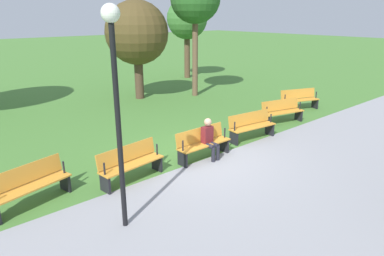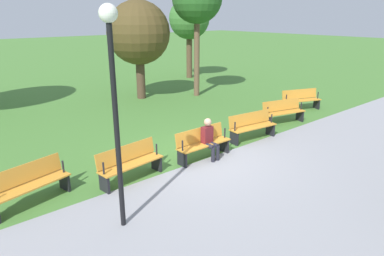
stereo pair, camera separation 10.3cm
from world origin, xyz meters
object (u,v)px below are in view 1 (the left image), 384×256
(bench_0, at_px, (299,99))
(tree_3, at_px, (187,19))
(lamp_post, at_px, (115,82))
(bench_4, at_px, (131,163))
(bench_2, at_px, (251,125))
(tree_0, at_px, (137,33))
(person_seated, at_px, (209,138))
(bench_1, at_px, (282,111))
(bench_3, at_px, (203,143))
(bench_5, at_px, (29,185))

(bench_0, xyz_separation_m, tree_3, (-1.45, -9.42, 3.23))
(lamp_post, bearing_deg, bench_4, -124.63)
(bench_2, relative_size, tree_0, 0.38)
(person_seated, bearing_deg, tree_0, -108.27)
(lamp_post, bearing_deg, bench_1, -165.74)
(bench_0, xyz_separation_m, bench_3, (6.85, 1.22, 0.00))
(bench_4, xyz_separation_m, lamp_post, (1.13, 1.64, 2.42))
(bench_5, bearing_deg, bench_0, 169.77)
(bench_5, xyz_separation_m, lamp_post, (-1.16, 2.05, 2.42))
(bench_0, height_order, bench_4, same)
(bench_1, xyz_separation_m, bench_5, (9.24, 0.00, 0.00))
(bench_3, distance_m, bench_5, 4.65)
(tree_0, distance_m, tree_3, 6.38)
(bench_0, relative_size, tree_3, 0.36)
(bench_4, xyz_separation_m, tree_0, (-5.02, -7.50, 2.68))
(bench_2, bearing_deg, tree_3, -112.83)
(bench_0, xyz_separation_m, bench_2, (4.52, 1.09, 0.00))
(lamp_post, bearing_deg, tree_0, -123.95)
(bench_4, height_order, person_seated, person_seated)
(bench_1, height_order, tree_0, tree_0)
(tree_3, bearing_deg, bench_4, 44.67)
(bench_1, bearing_deg, bench_3, 20.37)
(bench_4, xyz_separation_m, tree_3, (-10.63, -10.51, 3.23))
(bench_1, relative_size, bench_4, 1.01)
(bench_2, bearing_deg, bench_0, -159.67)
(tree_0, distance_m, lamp_post, 11.03)
(tree_0, bearing_deg, bench_4, 56.20)
(bench_3, bearing_deg, tree_0, -109.44)
(bench_0, distance_m, person_seated, 6.86)
(bench_1, relative_size, bench_5, 1.00)
(bench_3, distance_m, bench_4, 2.33)
(bench_0, distance_m, bench_2, 4.65)
(bench_1, height_order, bench_5, same)
(bench_2, relative_size, bench_5, 0.99)
(tree_3, bearing_deg, lamp_post, 45.92)
(bench_0, distance_m, bench_3, 6.96)
(bench_1, xyz_separation_m, bench_4, (6.95, 0.41, 0.00))
(bench_4, height_order, bench_5, same)
(tree_3, bearing_deg, person_seated, 52.84)
(bench_0, xyz_separation_m, bench_4, (9.17, 1.09, 0.00))
(bench_0, height_order, bench_1, same)
(person_seated, xyz_separation_m, tree_0, (-2.57, -7.78, 2.51))
(bench_3, height_order, person_seated, person_seated)
(bench_1, distance_m, bench_2, 2.33)
(bench_2, height_order, bench_4, same)
(bench_1, height_order, bench_4, same)
(tree_0, bearing_deg, bench_3, 70.56)
(bench_4, bearing_deg, bench_5, -16.95)
(bench_4, relative_size, bench_5, 0.99)
(bench_2, xyz_separation_m, lamp_post, (5.79, 1.64, 2.42))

